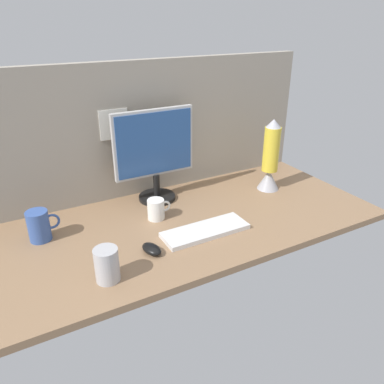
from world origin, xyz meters
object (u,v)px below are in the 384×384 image
(keyboard, at_px, (205,231))
(mug_ceramic_white, at_px, (156,209))
(mug_ceramic_blue, at_px, (39,226))
(mouse, at_px, (152,249))
(lava_lamp, at_px, (270,161))
(mug_steel, at_px, (107,265))
(monitor, at_px, (155,152))

(keyboard, bearing_deg, mug_ceramic_white, 121.78)
(keyboard, height_order, mug_ceramic_blue, mug_ceramic_blue)
(mouse, xyz_separation_m, lava_lamp, (0.77, 0.25, 0.14))
(keyboard, xyz_separation_m, mug_ceramic_blue, (-0.61, 0.27, 0.05))
(mug_ceramic_white, relative_size, lava_lamp, 0.29)
(keyboard, distance_m, lava_lamp, 0.58)
(keyboard, xyz_separation_m, mug_steel, (-0.45, -0.10, 0.05))
(mug_ceramic_white, bearing_deg, mug_steel, -135.53)
(monitor, height_order, lava_lamp, monitor)
(keyboard, bearing_deg, mug_steel, -166.83)
(mug_ceramic_white, distance_m, lava_lamp, 0.65)
(monitor, height_order, mug_ceramic_blue, monitor)
(keyboard, relative_size, mug_ceramic_white, 3.39)
(monitor, relative_size, mouse, 4.63)
(mouse, height_order, mug_ceramic_blue, mug_ceramic_blue)
(mug_ceramic_white, bearing_deg, mouse, -117.81)
(mug_ceramic_white, bearing_deg, keyboard, -58.29)
(keyboard, relative_size, mug_ceramic_blue, 2.88)
(mug_ceramic_blue, xyz_separation_m, mug_ceramic_white, (0.48, -0.06, -0.02))
(mug_ceramic_blue, bearing_deg, mouse, -40.44)
(mug_ceramic_white, height_order, lava_lamp, lava_lamp)
(keyboard, bearing_deg, mug_ceramic_blue, 155.86)
(monitor, xyz_separation_m, mouse, (-0.21, -0.43, -0.23))
(monitor, relative_size, lava_lamp, 1.20)
(mug_steel, distance_m, mug_ceramic_blue, 0.41)
(mouse, distance_m, lava_lamp, 0.82)
(mug_ceramic_blue, bearing_deg, mug_steel, -67.03)
(keyboard, height_order, mug_ceramic_white, mug_ceramic_white)
(monitor, xyz_separation_m, mug_ceramic_blue, (-0.56, -0.12, -0.18))
(mug_steel, xyz_separation_m, mug_ceramic_blue, (-0.16, 0.38, 0.00))
(mug_ceramic_blue, distance_m, lava_lamp, 1.13)
(mouse, height_order, lava_lamp, lava_lamp)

